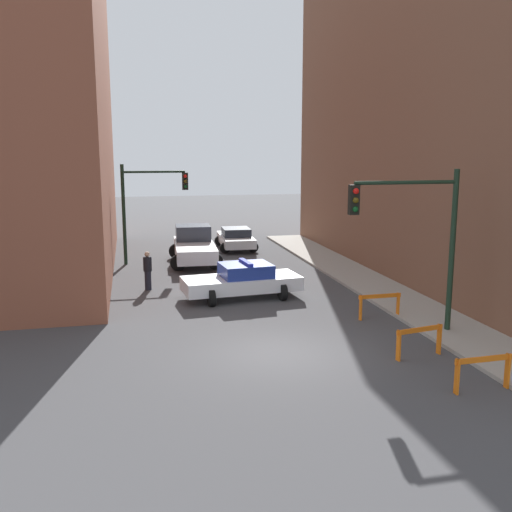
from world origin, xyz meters
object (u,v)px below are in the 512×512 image
at_px(white_truck, 194,246).
at_px(pedestrian_crossing, 148,270).
at_px(traffic_light_near, 420,227).
at_px(barrier_back, 380,302).
at_px(barrier_mid, 419,337).
at_px(police_car, 243,280).
at_px(traffic_light_far, 145,199).
at_px(parked_car_near, 236,238).
at_px(barrier_front, 483,367).

relative_size(white_truck, pedestrian_crossing, 3.31).
height_order(traffic_light_near, barrier_back, traffic_light_near).
bearing_deg(white_truck, traffic_light_near, -64.94).
height_order(pedestrian_crossing, barrier_mid, pedestrian_crossing).
bearing_deg(police_car, barrier_back, -138.84).
relative_size(traffic_light_far, police_car, 1.07).
distance_m(white_truck, barrier_back, 12.84).
relative_size(traffic_light_near, white_truck, 0.95).
bearing_deg(traffic_light_far, police_car, -66.50).
xyz_separation_m(police_car, white_truck, (-1.06, 7.81, 0.18)).
bearing_deg(traffic_light_far, barrier_mid, -65.66).
distance_m(traffic_light_near, pedestrian_crossing, 11.82).
distance_m(police_car, parked_car_near, 11.63).
bearing_deg(police_car, barrier_front, -164.08).
relative_size(traffic_light_far, parked_car_near, 1.19).
bearing_deg(white_truck, barrier_back, -63.06).
xyz_separation_m(traffic_light_far, pedestrian_crossing, (-0.15, -5.91, -2.54)).
bearing_deg(parked_car_near, white_truck, -126.53).
bearing_deg(police_car, parked_car_near, -14.75).
relative_size(traffic_light_near, traffic_light_far, 1.00).
xyz_separation_m(police_car, barrier_front, (4.01, -10.23, -0.11)).
height_order(white_truck, barrier_mid, white_truck).
distance_m(traffic_light_far, pedestrian_crossing, 6.43).
height_order(white_truck, parked_car_near, white_truck).
relative_size(police_car, barrier_front, 3.03).
bearing_deg(white_truck, police_car, -79.31).
height_order(police_car, barrier_back, police_car).
xyz_separation_m(police_car, barrier_mid, (3.64, -7.74, -0.11)).
bearing_deg(barrier_back, police_car, 136.66).
distance_m(traffic_light_far, barrier_mid, 17.63).
distance_m(barrier_front, barrier_back, 6.30).
distance_m(white_truck, parked_car_near, 4.70).
distance_m(barrier_mid, barrier_back, 3.84).
xyz_separation_m(white_truck, parked_car_near, (2.93, 3.67, -0.23)).
bearing_deg(white_truck, traffic_light_far, 175.52).
bearing_deg(barrier_back, barrier_mid, -97.73).
bearing_deg(pedestrian_crossing, police_car, 54.94).
height_order(police_car, barrier_mid, police_car).
distance_m(traffic_light_near, traffic_light_far, 16.15).
relative_size(traffic_light_far, white_truck, 0.95).
bearing_deg(parked_car_near, pedestrian_crossing, -118.92).
distance_m(police_car, barrier_mid, 8.55).
bearing_deg(traffic_light_far, barrier_back, -57.45).
bearing_deg(barrier_mid, traffic_light_near, 65.30).
distance_m(parked_car_near, barrier_back, 15.57).
distance_m(white_truck, barrier_front, 18.73).
bearing_deg(pedestrian_crossing, traffic_light_near, 41.32).
relative_size(white_truck, barrier_front, 3.43).
xyz_separation_m(pedestrian_crossing, barrier_mid, (7.33, -9.96, -0.24)).
relative_size(white_truck, barrier_mid, 3.47).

